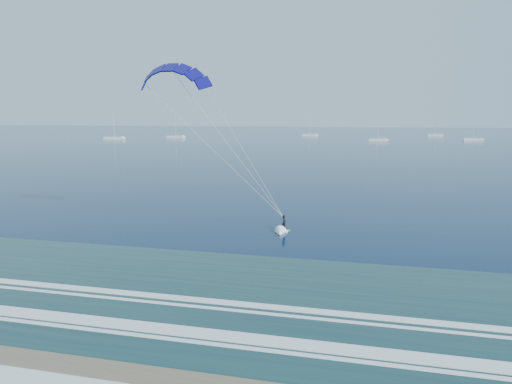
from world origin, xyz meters
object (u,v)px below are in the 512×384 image
object	(u,v)px
kitesurfer_rig	(229,146)
sailboat_3	(378,140)
sailboat_1	(176,137)
sailboat_5	(473,139)
sailboat_4	(435,135)
sailboat_0	(114,138)
sailboat_2	(310,135)

from	to	relation	value
kitesurfer_rig	sailboat_3	distance (m)	168.08
sailboat_1	sailboat_5	xyz separation A→B (m)	(139.15, 7.17, -0.01)
kitesurfer_rig	sailboat_4	xyz separation A→B (m)	(49.24, 224.57, -7.69)
sailboat_0	sailboat_5	distance (m)	164.42
sailboat_3	sailboat_5	xyz separation A→B (m)	(41.45, 14.55, -0.00)
sailboat_1	sailboat_4	xyz separation A→B (m)	(129.12, 50.23, -0.01)
sailboat_3	sailboat_5	bearing A→B (deg)	19.35
kitesurfer_rig	sailboat_4	bearing A→B (deg)	77.63
sailboat_4	sailboat_1	bearing A→B (deg)	-158.74
sailboat_4	kitesurfer_rig	bearing A→B (deg)	-102.37
sailboat_1	sailboat_5	world-z (taller)	sailboat_1
sailboat_3	sailboat_4	world-z (taller)	sailboat_3
kitesurfer_rig	sailboat_2	world-z (taller)	kitesurfer_rig
sailboat_4	sailboat_0	bearing A→B (deg)	-155.69
kitesurfer_rig	sailboat_4	distance (m)	230.03
sailboat_0	sailboat_1	bearing A→B (deg)	38.67
sailboat_0	sailboat_4	size ratio (longest dim) A/B	1.28
kitesurfer_rig	sailboat_0	xyz separation A→B (m)	(-103.13, 155.74, -7.67)
kitesurfer_rig	sailboat_4	world-z (taller)	kitesurfer_rig
sailboat_2	sailboat_5	distance (m)	81.43
sailboat_0	kitesurfer_rig	bearing A→B (deg)	-56.49
sailboat_5	kitesurfer_rig	bearing A→B (deg)	-108.08
sailboat_0	sailboat_2	world-z (taller)	sailboat_0
sailboat_3	sailboat_4	bearing A→B (deg)	61.39
kitesurfer_rig	sailboat_0	distance (m)	186.95
sailboat_0	sailboat_5	size ratio (longest dim) A/B	1.24
sailboat_0	sailboat_5	bearing A→B (deg)	9.02
sailboat_0	sailboat_5	xyz separation A→B (m)	(162.38, 25.77, -0.02)
sailboat_1	sailboat_3	size ratio (longest dim) A/B	1.12
sailboat_4	sailboat_3	bearing A→B (deg)	-118.61
sailboat_0	sailboat_3	xyz separation A→B (m)	(120.94, 11.21, -0.02)
sailboat_4	sailboat_5	size ratio (longest dim) A/B	0.97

